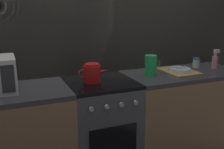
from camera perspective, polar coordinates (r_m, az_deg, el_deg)
name	(u,v)px	position (r m, az deg, el deg)	size (l,w,h in m)	color
back_wall	(89,43)	(2.62, -5.02, 6.70)	(3.60, 0.05, 2.40)	#B2AD9E
stove_unit	(101,128)	(2.54, -2.37, -11.26)	(0.60, 0.63, 0.90)	#4C4C51
counter_right	(181,113)	(2.94, 14.45, -7.98)	(1.20, 0.60, 0.90)	#997251
kettle	(92,73)	(2.33, -4.25, 0.30)	(0.28, 0.15, 0.17)	red
pitcher	(151,66)	(2.56, 8.28, 1.89)	(0.16, 0.11, 0.20)	green
dish_pile	(179,71)	(2.76, 14.08, 0.78)	(0.30, 0.40, 0.06)	tan
spice_jar	(196,63)	(3.04, 17.54, 2.41)	(0.08, 0.08, 0.10)	silver
spray_bottle	(215,61)	(3.06, 21.11, 2.71)	(0.08, 0.06, 0.20)	pink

